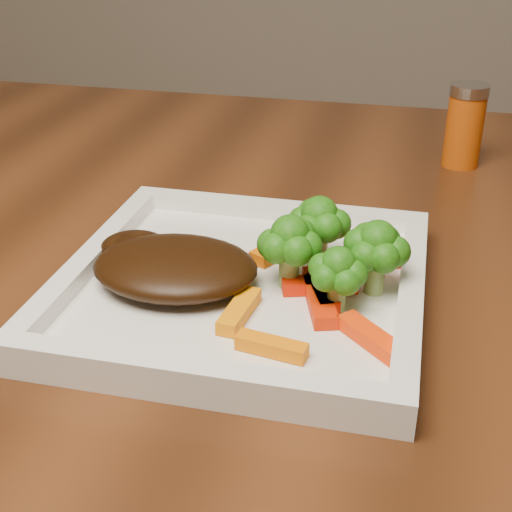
# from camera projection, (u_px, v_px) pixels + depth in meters

# --- Properties ---
(plate) EXTENTS (0.27, 0.27, 0.01)m
(plate) POSITION_uv_depth(u_px,v_px,m) (243.00, 290.00, 0.55)
(plate) COLOR white
(plate) RESTS_ON dining_table
(steak) EXTENTS (0.13, 0.10, 0.03)m
(steak) POSITION_uv_depth(u_px,v_px,m) (175.00, 267.00, 0.54)
(steak) COLOR black
(steak) RESTS_ON plate
(broccoli_0) EXTENTS (0.07, 0.07, 0.07)m
(broccoli_0) POSITION_uv_depth(u_px,v_px,m) (319.00, 226.00, 0.56)
(broccoli_0) COLOR #2D7213
(broccoli_0) RESTS_ON plate
(broccoli_1) EXTENTS (0.07, 0.07, 0.06)m
(broccoli_1) POSITION_uv_depth(u_px,v_px,m) (377.00, 254.00, 0.52)
(broccoli_1) COLOR #336110
(broccoli_1) RESTS_ON plate
(broccoli_2) EXTENTS (0.05, 0.05, 0.06)m
(broccoli_2) POSITION_uv_depth(u_px,v_px,m) (338.00, 274.00, 0.50)
(broccoli_2) COLOR #2C5D0F
(broccoli_2) RESTS_ON plate
(broccoli_3) EXTENTS (0.07, 0.07, 0.06)m
(broccoli_3) POSITION_uv_depth(u_px,v_px,m) (289.00, 250.00, 0.53)
(broccoli_3) COLOR #266F12
(broccoli_3) RESTS_ON plate
(carrot_0) EXTENTS (0.05, 0.02, 0.01)m
(carrot_0) POSITION_uv_depth(u_px,v_px,m) (272.00, 346.00, 0.46)
(carrot_0) COLOR orange
(carrot_0) RESTS_ON plate
(carrot_1) EXTENTS (0.05, 0.05, 0.01)m
(carrot_1) POSITION_uv_depth(u_px,v_px,m) (371.00, 338.00, 0.47)
(carrot_1) COLOR #FF3804
(carrot_1) RESTS_ON plate
(carrot_2) EXTENTS (0.02, 0.06, 0.01)m
(carrot_2) POSITION_uv_depth(u_px,v_px,m) (239.00, 311.00, 0.50)
(carrot_2) COLOR orange
(carrot_2) RESTS_ON plate
(carrot_3) EXTENTS (0.07, 0.04, 0.01)m
(carrot_3) POSITION_uv_depth(u_px,v_px,m) (379.00, 259.00, 0.57)
(carrot_3) COLOR red
(carrot_3) RESTS_ON plate
(carrot_4) EXTENTS (0.04, 0.06, 0.01)m
(carrot_4) POSITION_uv_depth(u_px,v_px,m) (281.00, 247.00, 0.59)
(carrot_4) COLOR #E15B03
(carrot_4) RESTS_ON plate
(carrot_5) EXTENTS (0.04, 0.07, 0.01)m
(carrot_5) POSITION_uv_depth(u_px,v_px,m) (320.00, 300.00, 0.51)
(carrot_5) COLOR red
(carrot_5) RESTS_ON plate
(carrot_6) EXTENTS (0.06, 0.03, 0.01)m
(carrot_6) POSITION_uv_depth(u_px,v_px,m) (320.00, 285.00, 0.53)
(carrot_6) COLOR red
(carrot_6) RESTS_ON plate
(spice_shaker) EXTENTS (0.05, 0.05, 0.09)m
(spice_shaker) POSITION_uv_depth(u_px,v_px,m) (465.00, 126.00, 0.79)
(spice_shaker) COLOR #BC480A
(spice_shaker) RESTS_ON dining_table
(carrot_7) EXTENTS (0.04, 0.06, 0.01)m
(carrot_7) POSITION_uv_depth(u_px,v_px,m) (320.00, 290.00, 0.53)
(carrot_7) COLOR #FF2404
(carrot_7) RESTS_ON plate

